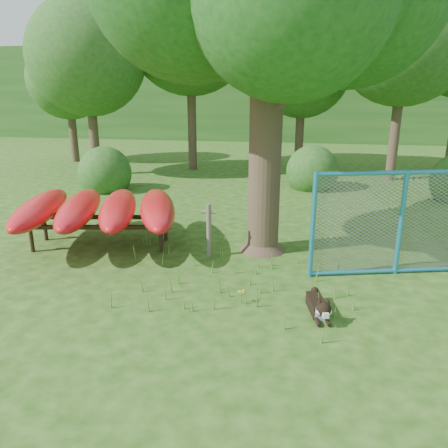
# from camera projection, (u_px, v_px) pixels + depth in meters

# --- Properties ---
(ground) EXTENTS (80.00, 80.00, 0.00)m
(ground) POSITION_uv_depth(u_px,v_px,m) (200.00, 302.00, 7.24)
(ground) COLOR #1F470E
(ground) RESTS_ON ground
(wooden_post) EXTENTS (0.31, 0.11, 1.14)m
(wooden_post) POSITION_uv_depth(u_px,v_px,m) (209.00, 229.00, 9.03)
(wooden_post) COLOR brown
(wooden_post) RESTS_ON ground
(kayak_rack) EXTENTS (4.17, 3.72, 1.12)m
(kayak_rack) POSITION_uv_depth(u_px,v_px,m) (99.00, 209.00, 9.56)
(kayak_rack) COLOR black
(kayak_rack) RESTS_ON ground
(husky_dog) EXTENTS (0.38, 0.97, 0.43)m
(husky_dog) POSITION_uv_depth(u_px,v_px,m) (319.00, 307.00, 6.77)
(husky_dog) COLOR black
(husky_dog) RESTS_ON ground
(fence_section) EXTENTS (3.33, 0.94, 3.33)m
(fence_section) POSITION_uv_depth(u_px,v_px,m) (401.00, 223.00, 8.06)
(fence_section) COLOR teal
(fence_section) RESTS_ON ground
(wildflower_clump) EXTENTS (0.11, 0.10, 0.23)m
(wildflower_clump) POSITION_uv_depth(u_px,v_px,m) (241.00, 293.00, 7.16)
(wildflower_clump) COLOR #4A822A
(wildflower_clump) RESTS_ON ground
(bg_tree_a) EXTENTS (4.40, 4.40, 6.70)m
(bg_tree_a) POSITION_uv_depth(u_px,v_px,m) (87.00, 57.00, 16.33)
(bg_tree_a) COLOR #3E2E21
(bg_tree_a) RESTS_ON ground
(bg_tree_b) EXTENTS (5.20, 5.20, 8.22)m
(bg_tree_b) POSITION_uv_depth(u_px,v_px,m) (190.00, 29.00, 17.31)
(bg_tree_b) COLOR #3E2E21
(bg_tree_b) RESTS_ON ground
(bg_tree_c) EXTENTS (4.00, 4.00, 6.12)m
(bg_tree_c) POSITION_uv_depth(u_px,v_px,m) (303.00, 69.00, 17.99)
(bg_tree_c) COLOR #3E2E21
(bg_tree_c) RESTS_ON ground
(bg_tree_d) EXTENTS (4.80, 4.80, 7.50)m
(bg_tree_d) POSITION_uv_depth(u_px,v_px,m) (406.00, 37.00, 15.26)
(bg_tree_d) COLOR #3E2E21
(bg_tree_d) RESTS_ON ground
(bg_tree_f) EXTENTS (3.60, 3.60, 5.55)m
(bg_tree_f) POSITION_uv_depth(u_px,v_px,m) (68.00, 79.00, 19.78)
(bg_tree_f) COLOR #3E2E21
(bg_tree_f) RESTS_ON ground
(shrub_left) EXTENTS (1.80, 1.80, 1.80)m
(shrub_left) POSITION_uv_depth(u_px,v_px,m) (106.00, 190.00, 15.09)
(shrub_left) COLOR #204F19
(shrub_left) RESTS_ON ground
(shrub_mid) EXTENTS (1.80, 1.80, 1.80)m
(shrub_mid) POSITION_uv_depth(u_px,v_px,m) (311.00, 188.00, 15.38)
(shrub_mid) COLOR #204F19
(shrub_mid) RESTS_ON ground
(wooded_hillside) EXTENTS (80.00, 12.00, 6.00)m
(wooded_hillside) POSITION_uv_depth(u_px,v_px,m) (281.00, 92.00, 32.67)
(wooded_hillside) COLOR #204F19
(wooded_hillside) RESTS_ON ground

